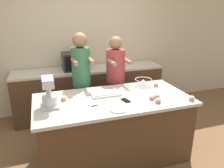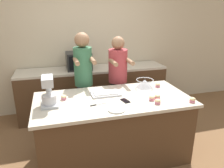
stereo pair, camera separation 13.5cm
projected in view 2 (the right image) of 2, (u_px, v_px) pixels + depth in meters
The scene contains 20 objects.
ground_plane at pixel (113, 155), 3.15m from camera, with size 16.00×16.00×0.00m, color brown.
back_wall at pixel (89, 43), 4.33m from camera, with size 10.00×0.06×2.70m.
island_counter at pixel (113, 128), 3.00m from camera, with size 2.02×1.00×0.88m.
back_counter at pixel (93, 91), 4.30m from camera, with size 2.80×0.60×0.92m.
person_left at pixel (84, 81), 3.45m from camera, with size 0.30×0.48×1.67m.
person_right at pixel (118, 82), 3.61m from camera, with size 0.32×0.49×1.59m.
stand_mixer at pixel (49, 93), 2.61m from camera, with size 0.20×0.30×0.36m.
mixing_bowl at pixel (145, 83), 3.22m from camera, with size 0.26×0.26×0.12m.
baking_tray at pixel (106, 93), 2.97m from camera, with size 0.39×0.23×0.04m.
microwave_oven at pixel (79, 61), 4.03m from camera, with size 0.45×0.38×0.32m.
cell_phone at pixel (125, 101), 2.77m from camera, with size 0.10×0.16×0.01m.
small_plate at pixel (116, 110), 2.51m from camera, with size 0.20×0.20×0.02m.
knife at pixel (97, 104), 2.66m from camera, with size 0.22×0.06×0.01m.
cupcake_0 at pixel (45, 95), 2.86m from camera, with size 0.07×0.07×0.07m.
cupcake_1 at pixel (192, 100), 2.72m from camera, with size 0.07×0.07×0.07m.
cupcake_2 at pixel (157, 97), 2.82m from camera, with size 0.07×0.07×0.07m.
cupcake_3 at pixel (158, 101), 2.68m from camera, with size 0.07×0.07×0.07m.
cupcake_4 at pixel (152, 98), 2.78m from camera, with size 0.07×0.07×0.07m.
cupcake_5 at pixel (158, 85), 3.25m from camera, with size 0.07×0.07×0.07m.
cupcake_6 at pixel (64, 97), 2.80m from camera, with size 0.07×0.07×0.07m.
Camera 2 is at (-0.71, -2.54, 1.99)m, focal length 35.00 mm.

